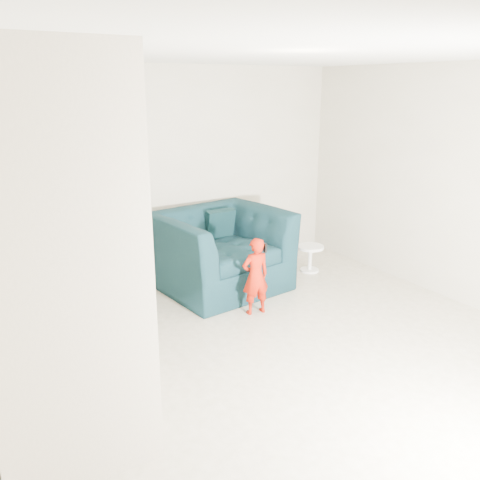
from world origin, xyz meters
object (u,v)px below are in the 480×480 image
Objects in this scene: armchair at (221,251)px; side_table at (310,254)px; staircase at (42,293)px; toddler at (255,276)px.

side_table is (1.32, -0.13, -0.24)m from armchair.
armchair is 2.76m from staircase.
staircase is at bearing -160.70° from side_table.
side_table is 0.10× the size of staircase.
toddler is at bearing -99.39° from armchair.
side_table is at bearing -146.80° from toddler.
armchair reaches higher than side_table.
staircase is at bearing 18.63° from toddler.
side_table is 3.93m from staircase.
staircase is at bearing -155.37° from armchair.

